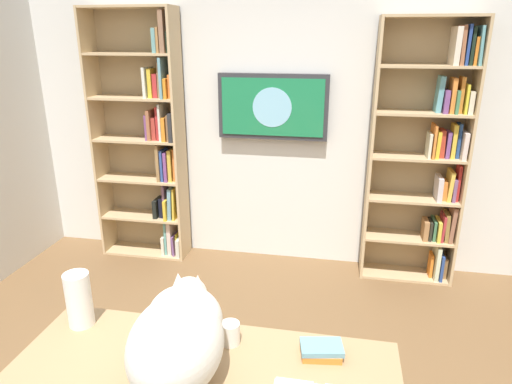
{
  "coord_description": "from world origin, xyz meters",
  "views": [
    {
      "loc": [
        -0.59,
        1.68,
        1.99
      ],
      "look_at": [
        -0.06,
        -1.1,
        1.01
      ],
      "focal_mm": 31.87,
      "sensor_mm": 36.0,
      "label": 1
    }
  ],
  "objects_px": {
    "bookshelf_right": "(150,141)",
    "coffee_mug": "(230,333)",
    "desk_book_stack": "(321,350)",
    "cat": "(179,336)",
    "bookshelf_left": "(428,155)",
    "wall_mounted_tv": "(273,107)",
    "paper_towel_roll": "(79,299)"
  },
  "relations": [
    {
      "from": "bookshelf_left",
      "to": "desk_book_stack",
      "type": "height_order",
      "value": "bookshelf_left"
    },
    {
      "from": "bookshelf_right",
      "to": "desk_book_stack",
      "type": "relative_size",
      "value": 12.04
    },
    {
      "from": "paper_towel_roll",
      "to": "desk_book_stack",
      "type": "bearing_deg",
      "value": 179.3
    },
    {
      "from": "cat",
      "to": "coffee_mug",
      "type": "relative_size",
      "value": 5.94
    },
    {
      "from": "bookshelf_left",
      "to": "wall_mounted_tv",
      "type": "xyz_separation_m",
      "value": [
        1.28,
        -0.08,
        0.34
      ]
    },
    {
      "from": "cat",
      "to": "bookshelf_right",
      "type": "bearing_deg",
      "value": -64.68
    },
    {
      "from": "bookshelf_left",
      "to": "bookshelf_right",
      "type": "relative_size",
      "value": 0.96
    },
    {
      "from": "bookshelf_right",
      "to": "coffee_mug",
      "type": "height_order",
      "value": "bookshelf_right"
    },
    {
      "from": "wall_mounted_tv",
      "to": "cat",
      "type": "relative_size",
      "value": 1.65
    },
    {
      "from": "bookshelf_left",
      "to": "bookshelf_right",
      "type": "bearing_deg",
      "value": 0.0
    },
    {
      "from": "bookshelf_right",
      "to": "coffee_mug",
      "type": "bearing_deg",
      "value": 120.25
    },
    {
      "from": "bookshelf_right",
      "to": "paper_towel_roll",
      "type": "bearing_deg",
      "value": 105.29
    },
    {
      "from": "bookshelf_left",
      "to": "cat",
      "type": "relative_size",
      "value": 3.75
    },
    {
      "from": "cat",
      "to": "desk_book_stack",
      "type": "relative_size",
      "value": 3.09
    },
    {
      "from": "paper_towel_roll",
      "to": "coffee_mug",
      "type": "distance_m",
      "value": 0.69
    },
    {
      "from": "wall_mounted_tv",
      "to": "cat",
      "type": "height_order",
      "value": "wall_mounted_tv"
    },
    {
      "from": "cat",
      "to": "coffee_mug",
      "type": "xyz_separation_m",
      "value": [
        -0.13,
        -0.23,
        -0.14
      ]
    },
    {
      "from": "cat",
      "to": "wall_mounted_tv",
      "type": "bearing_deg",
      "value": -88.82
    },
    {
      "from": "desk_book_stack",
      "to": "cat",
      "type": "bearing_deg",
      "value": 23.75
    },
    {
      "from": "cat",
      "to": "paper_towel_roll",
      "type": "bearing_deg",
      "value": -23.32
    },
    {
      "from": "wall_mounted_tv",
      "to": "cat",
      "type": "distance_m",
      "value": 2.56
    },
    {
      "from": "paper_towel_roll",
      "to": "coffee_mug",
      "type": "relative_size",
      "value": 2.61
    },
    {
      "from": "bookshelf_right",
      "to": "cat",
      "type": "height_order",
      "value": "bookshelf_right"
    },
    {
      "from": "paper_towel_roll",
      "to": "bookshelf_right",
      "type": "bearing_deg",
      "value": -74.71
    },
    {
      "from": "bookshelf_left",
      "to": "coffee_mug",
      "type": "distance_m",
      "value": 2.47
    },
    {
      "from": "wall_mounted_tv",
      "to": "coffee_mug",
      "type": "distance_m",
      "value": 2.37
    },
    {
      "from": "paper_towel_roll",
      "to": "desk_book_stack",
      "type": "xyz_separation_m",
      "value": [
        -1.06,
        0.01,
        -0.1
      ]
    },
    {
      "from": "paper_towel_roll",
      "to": "coffee_mug",
      "type": "xyz_separation_m",
      "value": [
        -0.68,
        0.0,
        -0.08
      ]
    },
    {
      "from": "bookshelf_left",
      "to": "paper_towel_roll",
      "type": "xyz_separation_m",
      "value": [
        1.78,
        2.19,
        -0.18
      ]
    },
    {
      "from": "paper_towel_roll",
      "to": "desk_book_stack",
      "type": "distance_m",
      "value": 1.07
    },
    {
      "from": "cat",
      "to": "paper_towel_roll",
      "type": "xyz_separation_m",
      "value": [
        0.55,
        -0.24,
        -0.06
      ]
    },
    {
      "from": "bookshelf_left",
      "to": "wall_mounted_tv",
      "type": "bearing_deg",
      "value": -3.77
    }
  ]
}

